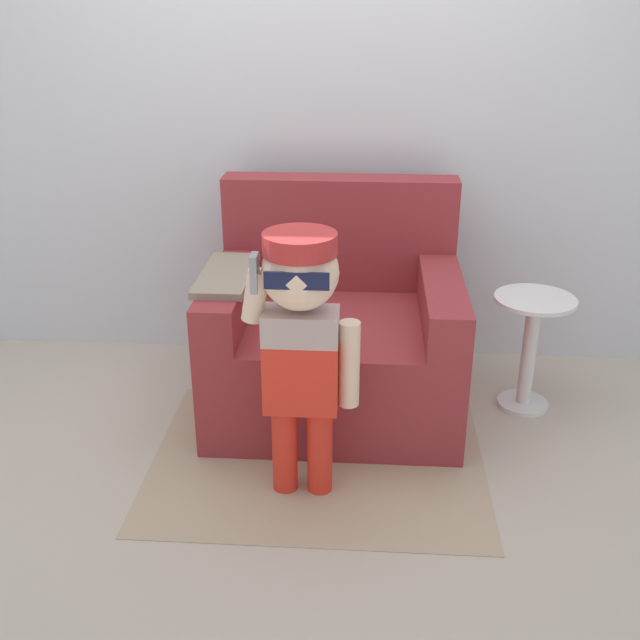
% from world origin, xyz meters
% --- Properties ---
extents(ground_plane, '(10.00, 10.00, 0.00)m').
position_xyz_m(ground_plane, '(0.00, 0.00, 0.00)').
color(ground_plane, '#BCB29E').
extents(wall_back, '(10.00, 0.05, 2.60)m').
position_xyz_m(wall_back, '(0.00, 0.63, 1.30)').
color(wall_back, silver).
rests_on(wall_back, ground_plane).
extents(armchair, '(1.09, 0.92, 0.98)m').
position_xyz_m(armchair, '(0.15, 0.06, 0.34)').
color(armchair, maroon).
rests_on(armchair, ground_plane).
extents(person_child, '(0.42, 0.31, 1.02)m').
position_xyz_m(person_child, '(0.07, -0.62, 0.68)').
color(person_child, red).
rests_on(person_child, ground_plane).
extents(side_table, '(0.35, 0.35, 0.53)m').
position_xyz_m(side_table, '(1.02, 0.08, 0.32)').
color(side_table, white).
rests_on(side_table, ground_plane).
extents(rug, '(1.34, 1.08, 0.01)m').
position_xyz_m(rug, '(0.11, -0.42, 0.00)').
color(rug, tan).
rests_on(rug, ground_plane).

